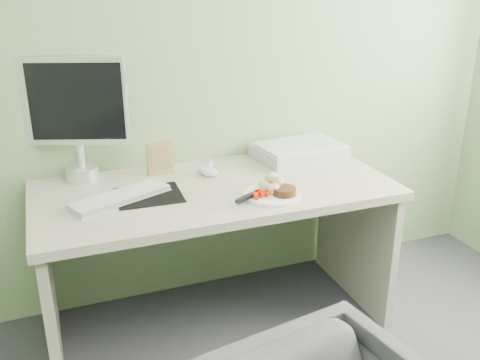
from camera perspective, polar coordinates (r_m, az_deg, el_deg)
name	(u,v)px	position (r m, az deg, el deg)	size (l,w,h in m)	color
wall_back	(188,36)	(2.61, -5.56, 15.05)	(3.50, 3.50, 0.00)	gray
desk	(216,223)	(2.48, -2.59, -4.57)	(1.60, 0.75, 0.73)	beige
plate	(272,195)	(2.30, 3.44, -1.60)	(0.25, 0.25, 0.01)	white
steak	(284,191)	(2.28, 4.75, -1.19)	(0.10, 0.10, 0.03)	black
potato_pile	(273,182)	(2.34, 3.51, -0.17)	(0.12, 0.09, 0.06)	#A98952
carrot_heap	(260,192)	(2.25, 2.15, -1.34)	(0.06, 0.05, 0.04)	red
steak_knife	(250,196)	(2.24, 1.08, -1.70)	(0.22, 0.14, 0.02)	silver
mousepad	(149,195)	(2.34, -9.69, -1.62)	(0.28, 0.24, 0.00)	black
keyboard	(120,197)	(2.31, -12.64, -1.74)	(0.43, 0.13, 0.02)	white
computer_mouse	(208,171)	(2.53, -3.39, 0.94)	(0.07, 0.12, 0.04)	white
photo_frame	(160,159)	(2.55, -8.54, 2.27)	(0.12, 0.01, 0.15)	olive
eyedrop_bottle	(210,165)	(2.57, -3.25, 1.56)	(0.03, 0.03, 0.07)	white
scanner	(299,152)	(2.78, 6.32, 2.99)	(0.44, 0.29, 0.07)	#B6B8BD
monitor	(75,112)	(2.51, -17.19, 6.96)	(0.46, 0.19, 0.56)	silver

